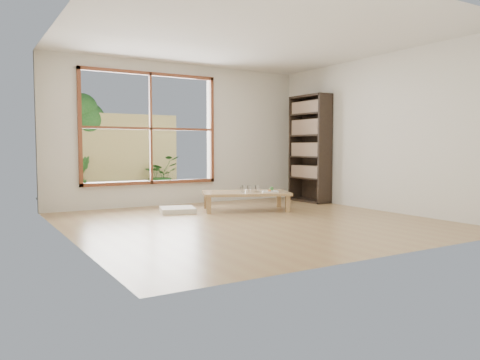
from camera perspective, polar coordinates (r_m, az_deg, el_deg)
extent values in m
plane|color=#9E7F4F|center=(6.73, 1.31, -5.08)|extent=(5.00, 5.00, 0.00)
cube|color=tan|center=(7.90, 0.69, -1.60)|extent=(1.64, 1.31, 0.04)
cube|color=tan|center=(7.52, -3.82, -3.10)|extent=(0.09, 0.09, 0.27)
cube|color=tan|center=(8.18, -4.15, -2.53)|extent=(0.09, 0.09, 0.27)
cube|color=tan|center=(7.72, 5.83, -2.93)|extent=(0.09, 0.09, 0.27)
cube|color=tan|center=(8.36, 4.75, -2.39)|extent=(0.09, 0.09, 0.27)
cube|color=silver|center=(7.76, -7.63, -3.62)|extent=(0.67, 0.67, 0.08)
cube|color=black|center=(9.24, 8.50, 3.78)|extent=(0.33, 0.93, 2.07)
cylinder|color=silver|center=(7.75, 0.48, -1.07)|extent=(0.07, 0.07, 0.13)
cylinder|color=silver|center=(7.91, 2.09, -1.04)|extent=(0.08, 0.08, 0.11)
cylinder|color=silver|center=(8.04, 1.12, -1.01)|extent=(0.07, 0.07, 0.09)
cylinder|color=silver|center=(7.97, 0.29, -1.11)|extent=(0.06, 0.06, 0.08)
cube|color=white|center=(7.86, 3.64, -1.41)|extent=(0.32, 0.28, 0.02)
sphere|color=#37742E|center=(7.92, 3.88, -1.06)|extent=(0.07, 0.07, 0.07)
cube|color=orange|center=(7.81, 3.62, -1.29)|extent=(0.06, 0.05, 0.02)
cube|color=beige|center=(7.84, 3.12, -1.28)|extent=(0.07, 0.07, 0.02)
cylinder|color=silver|center=(7.83, 4.05, -1.33)|extent=(0.15, 0.07, 0.01)
cube|color=#362E27|center=(9.70, -13.06, -2.39)|extent=(2.80, 2.00, 0.05)
cube|color=black|center=(9.31, -14.48, -0.37)|extent=(1.20, 0.39, 0.05)
cube|color=black|center=(9.07, -17.64, -1.72)|extent=(0.06, 0.06, 0.33)
cube|color=black|center=(9.33, -17.95, -1.58)|extent=(0.06, 0.06, 0.33)
cube|color=black|center=(9.34, -10.98, -1.45)|extent=(0.06, 0.06, 0.33)
cube|color=black|center=(9.60, -11.46, -1.31)|extent=(0.06, 0.06, 0.33)
cube|color=tan|center=(10.60, -14.80, 2.99)|extent=(2.80, 0.06, 1.80)
imported|color=#2F5F23|center=(10.54, -9.63, 0.61)|extent=(0.94, 0.87, 0.85)
imported|color=#2F5F23|center=(10.06, -18.99, 0.33)|extent=(0.56, 0.49, 0.86)
cylinder|color=#4C3D2D|center=(10.73, -18.83, 2.38)|extent=(0.14, 0.14, 1.60)
sphere|color=#2F5F23|center=(10.77, -18.30, 6.92)|extent=(0.84, 0.84, 0.84)
sphere|color=#2F5F23|center=(10.78, -19.78, 5.82)|extent=(0.70, 0.70, 0.70)
sphere|color=#2F5F23|center=(10.66, -18.69, 8.29)|extent=(0.64, 0.64, 0.64)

